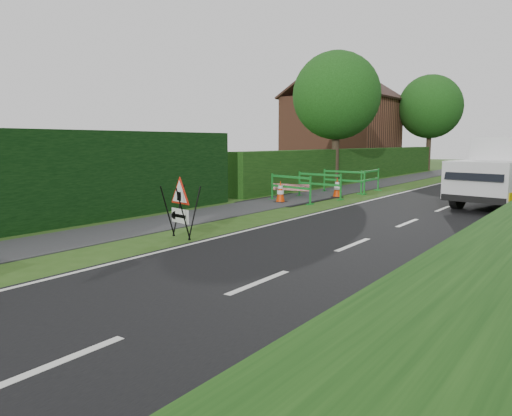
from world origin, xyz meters
The scene contains 16 objects.
ground centered at (0.00, 0.00, 0.00)m, with size 120.00×120.00×0.00m, color #294B15.
footpath centered at (-3.00, 35.00, 0.01)m, with size 2.00×90.00×0.02m, color #2D2D30.
hedge_west_far centered at (-5.00, 22.00, 0.00)m, with size 1.00×24.00×1.80m, color #14380F.
house_west centered at (-10.00, 30.00, 2.90)m, with size 7.50×7.40×7.88m.
tree_nw centered at (-4.60, 18.00, 4.48)m, with size 4.40×4.40×6.70m.
tree_fw centered at (-4.60, 34.00, 4.83)m, with size 4.80×4.80×7.24m.
triangle_sign centered at (-1.03, 2.91, 0.82)m, with size 0.97×0.97×1.19m.
works_van centered at (4.10, 13.37, 1.24)m, with size 2.97×5.42×2.34m.
traffic_cone_3 centered at (-2.84, 10.02, 0.39)m, with size 0.38×0.38×0.79m.
traffic_cone_4 centered at (-1.90, 12.72, 0.39)m, with size 0.38×0.38×0.79m.
ped_barrier_0 centered at (-2.60, 10.32, 0.63)m, with size 2.08×0.87×1.00m.
ped_barrier_1 centered at (-2.37, 12.13, 0.63)m, with size 2.09×0.66×1.00m.
ped_barrier_2 centered at (-2.40, 14.39, 0.63)m, with size 2.09×0.61×1.00m.
ped_barrier_3 centered at (-1.61, 15.37, 0.63)m, with size 0.40×2.07×1.00m.
redwhite_plank centered at (-3.14, 11.24, 0.00)m, with size 1.50×0.04×0.25m, color red.
hatchback_car centered at (1.77, 27.86, 0.53)m, with size 1.25×3.11×1.06m, color white.
Camera 1 is at (6.80, -5.18, 2.19)m, focal length 35.00 mm.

